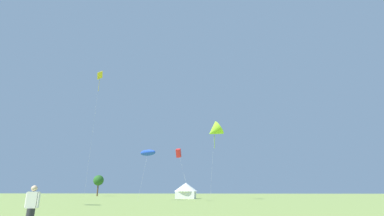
{
  "coord_description": "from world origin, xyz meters",
  "views": [
    {
      "loc": [
        3.71,
        -2.46,
        1.51
      ],
      "look_at": [
        0.0,
        32.0,
        12.01
      ],
      "focal_mm": 25.79,
      "sensor_mm": 36.0,
      "label": 1
    }
  ],
  "objects_px": {
    "kite_yellow_diamond": "(100,78)",
    "kite_lime_delta": "(214,131)",
    "kite_red_box": "(178,153)",
    "kite_blue_parafoil": "(148,153)",
    "tree_distant_left": "(99,180)",
    "person_spectator": "(31,210)",
    "festival_tent_center": "(186,190)"
  },
  "relations": [
    {
      "from": "kite_red_box",
      "to": "kite_lime_delta",
      "type": "bearing_deg",
      "value": 60.65
    },
    {
      "from": "kite_yellow_diamond",
      "to": "kite_red_box",
      "type": "distance_m",
      "value": 26.45
    },
    {
      "from": "kite_lime_delta",
      "to": "tree_distant_left",
      "type": "height_order",
      "value": "kite_lime_delta"
    },
    {
      "from": "kite_blue_parafoil",
      "to": "kite_yellow_diamond",
      "type": "bearing_deg",
      "value": 164.96
    },
    {
      "from": "tree_distant_left",
      "to": "kite_yellow_diamond",
      "type": "bearing_deg",
      "value": -68.13
    },
    {
      "from": "kite_blue_parafoil",
      "to": "tree_distant_left",
      "type": "xyz_separation_m",
      "value": [
        -27.59,
        41.49,
        -3.25
      ]
    },
    {
      "from": "person_spectator",
      "to": "kite_lime_delta",
      "type": "bearing_deg",
      "value": 82.58
    },
    {
      "from": "kite_red_box",
      "to": "tree_distant_left",
      "type": "height_order",
      "value": "kite_red_box"
    },
    {
      "from": "person_spectator",
      "to": "tree_distant_left",
      "type": "bearing_deg",
      "value": 112.82
    },
    {
      "from": "kite_blue_parafoil",
      "to": "person_spectator",
      "type": "relative_size",
      "value": 5.16
    },
    {
      "from": "kite_yellow_diamond",
      "to": "kite_blue_parafoil",
      "type": "bearing_deg",
      "value": -15.04
    },
    {
      "from": "kite_yellow_diamond",
      "to": "person_spectator",
      "type": "relative_size",
      "value": 15.3
    },
    {
      "from": "person_spectator",
      "to": "kite_yellow_diamond",
      "type": "bearing_deg",
      "value": 113.67
    },
    {
      "from": "person_spectator",
      "to": "tree_distant_left",
      "type": "height_order",
      "value": "tree_distant_left"
    },
    {
      "from": "kite_yellow_diamond",
      "to": "kite_lime_delta",
      "type": "bearing_deg",
      "value": 6.31
    },
    {
      "from": "person_spectator",
      "to": "kite_red_box",
      "type": "bearing_deg",
      "value": 89.78
    },
    {
      "from": "kite_blue_parafoil",
      "to": "tree_distant_left",
      "type": "bearing_deg",
      "value": 123.62
    },
    {
      "from": "kite_blue_parafoil",
      "to": "tree_distant_left",
      "type": "distance_m",
      "value": 49.93
    },
    {
      "from": "kite_yellow_diamond",
      "to": "tree_distant_left",
      "type": "xyz_separation_m",
      "value": [
        -15.33,
        38.2,
        -19.88
      ]
    },
    {
      "from": "kite_yellow_diamond",
      "to": "tree_distant_left",
      "type": "relative_size",
      "value": 3.95
    },
    {
      "from": "kite_red_box",
      "to": "tree_distant_left",
      "type": "bearing_deg",
      "value": 126.59
    },
    {
      "from": "kite_red_box",
      "to": "kite_blue_parafoil",
      "type": "bearing_deg",
      "value": 146.64
    },
    {
      "from": "tree_distant_left",
      "to": "festival_tent_center",
      "type": "bearing_deg",
      "value": -41.54
    },
    {
      "from": "kite_lime_delta",
      "to": "person_spectator",
      "type": "bearing_deg",
      "value": -97.42
    },
    {
      "from": "kite_yellow_diamond",
      "to": "person_spectator",
      "type": "distance_m",
      "value": 51.75
    },
    {
      "from": "person_spectator",
      "to": "festival_tent_center",
      "type": "xyz_separation_m",
      "value": [
        -0.73,
        50.96,
        0.97
      ]
    },
    {
      "from": "kite_red_box",
      "to": "kite_yellow_diamond",
      "type": "bearing_deg",
      "value": 158.16
    },
    {
      "from": "kite_yellow_diamond",
      "to": "tree_distant_left",
      "type": "height_order",
      "value": "kite_yellow_diamond"
    },
    {
      "from": "person_spectator",
      "to": "tree_distant_left",
      "type": "distance_m",
      "value": 87.1
    },
    {
      "from": "kite_yellow_diamond",
      "to": "kite_red_box",
      "type": "relative_size",
      "value": 3.2
    },
    {
      "from": "kite_yellow_diamond",
      "to": "festival_tent_center",
      "type": "xyz_separation_m",
      "value": [
        17.67,
        8.96,
        -23.02
      ]
    },
    {
      "from": "tree_distant_left",
      "to": "person_spectator",
      "type": "bearing_deg",
      "value": -67.18
    }
  ]
}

